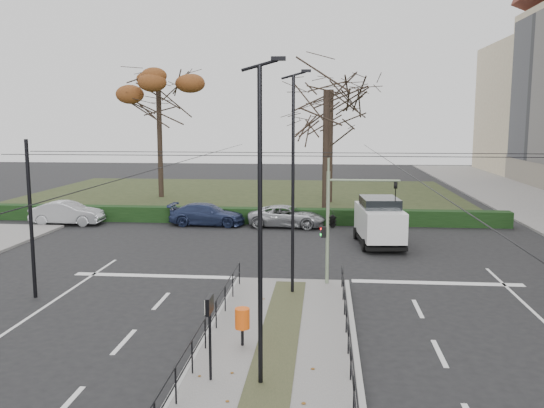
% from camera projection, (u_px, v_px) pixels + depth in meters
% --- Properties ---
extents(ground, '(140.00, 140.00, 0.00)m').
position_uv_depth(ground, '(283.00, 324.00, 19.04)').
color(ground, black).
rests_on(ground, ground).
extents(median_island, '(4.40, 15.00, 0.14)m').
position_uv_depth(median_island, '(276.00, 352.00, 16.57)').
color(median_island, '#63615F').
rests_on(median_island, ground).
extents(park, '(38.00, 26.00, 0.10)m').
position_uv_depth(park, '(242.00, 195.00, 51.11)').
color(park, '#242C16').
rests_on(park, ground).
extents(hedge, '(38.00, 1.00, 1.00)m').
position_uv_depth(hedge, '(213.00, 215.00, 37.85)').
color(hedge, black).
rests_on(hedge, ground).
extents(median_railing, '(4.14, 13.24, 0.92)m').
position_uv_depth(median_railing, '(276.00, 323.00, 16.34)').
color(median_railing, black).
rests_on(median_railing, median_island).
extents(catenary, '(20.00, 34.00, 6.00)m').
position_uv_depth(catenary, '(286.00, 214.00, 20.14)').
color(catenary, black).
rests_on(catenary, ground).
extents(traffic_light, '(3.09, 1.77, 4.55)m').
position_uv_depth(traffic_light, '(334.00, 219.00, 22.91)').
color(traffic_light, gray).
rests_on(traffic_light, median_island).
extents(litter_bin, '(0.44, 0.44, 1.12)m').
position_uv_depth(litter_bin, '(242.00, 319.00, 16.77)').
color(litter_bin, black).
rests_on(litter_bin, median_island).
extents(info_panel, '(0.13, 0.57, 2.20)m').
position_uv_depth(info_panel, '(209.00, 314.00, 14.40)').
color(info_panel, black).
rests_on(info_panel, median_island).
extents(streetlamp_median_near, '(0.67, 0.14, 8.00)m').
position_uv_depth(streetlamp_median_near, '(261.00, 224.00, 13.88)').
color(streetlamp_median_near, black).
rests_on(streetlamp_median_near, median_island).
extents(streetlamp_median_far, '(0.70, 0.14, 8.37)m').
position_uv_depth(streetlamp_median_far, '(293.00, 182.00, 21.48)').
color(streetlamp_median_far, black).
rests_on(streetlamp_median_far, median_island).
extents(parked_car_second, '(4.59, 1.67, 1.50)m').
position_uv_depth(parked_car_second, '(67.00, 213.00, 37.02)').
color(parked_car_second, '#97999E').
rests_on(parked_car_second, ground).
extents(parked_car_third, '(4.91, 2.12, 1.41)m').
position_uv_depth(parked_car_third, '(207.00, 214.00, 36.83)').
color(parked_car_third, '#212B4E').
rests_on(parked_car_third, ground).
extents(parked_car_fourth, '(5.01, 2.63, 1.34)m').
position_uv_depth(parked_car_fourth, '(287.00, 216.00, 36.28)').
color(parked_car_fourth, '#97999E').
rests_on(parked_car_fourth, ground).
extents(white_van, '(2.57, 5.09, 2.59)m').
position_uv_depth(white_van, '(379.00, 221.00, 30.88)').
color(white_van, silver).
rests_on(white_van, ground).
extents(rust_tree, '(8.46, 8.46, 12.38)m').
position_uv_depth(rust_tree, '(158.00, 86.00, 48.48)').
color(rust_tree, black).
rests_on(rust_tree, park).
extents(bare_tree_center, '(6.89, 6.89, 11.93)m').
position_uv_depth(bare_tree_center, '(331.00, 98.00, 45.57)').
color(bare_tree_center, black).
rests_on(bare_tree_center, park).
extents(bare_tree_near, '(6.78, 6.78, 11.44)m').
position_uv_depth(bare_tree_near, '(326.00, 99.00, 38.74)').
color(bare_tree_near, black).
rests_on(bare_tree_near, park).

